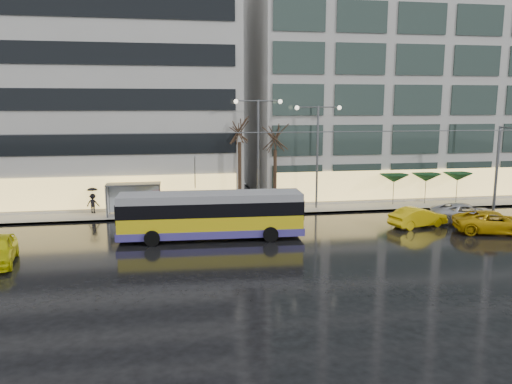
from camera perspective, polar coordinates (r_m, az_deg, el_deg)
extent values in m
plane|color=black|center=(30.86, 0.01, -6.53)|extent=(140.00, 140.00, 0.00)
cube|color=gray|center=(44.59, -0.46, -1.26)|extent=(80.00, 10.00, 0.15)
cube|color=slate|center=(39.81, 0.68, -2.64)|extent=(80.00, 0.10, 0.15)
cube|color=#ABA9A3|center=(49.48, -23.03, 11.97)|extent=(34.00, 14.00, 22.00)
cube|color=#ABA9A3|center=(53.93, 17.29, 13.67)|extent=(32.00, 14.00, 25.00)
cube|color=yellow|center=(33.04, -5.14, -3.59)|extent=(11.98, 2.94, 1.49)
cube|color=#43388E|center=(33.16, -5.12, -4.43)|extent=(12.02, 2.98, 0.50)
cube|color=black|center=(32.80, -5.17, -1.74)|extent=(12.00, 2.96, 0.89)
cube|color=gray|center=(32.67, -5.19, -0.55)|extent=(11.98, 2.94, 0.50)
cube|color=black|center=(33.58, 5.08, -1.73)|extent=(0.15, 2.28, 1.29)
cube|color=black|center=(33.16, -15.54, -2.21)|extent=(0.15, 2.28, 1.29)
cylinder|color=black|center=(34.70, 1.03, -3.82)|extent=(1.00, 0.39, 0.99)
cylinder|color=black|center=(32.33, 1.67, -4.86)|extent=(1.00, 0.39, 0.99)
cylinder|color=black|center=(34.45, -11.49, -4.13)|extent=(1.00, 0.39, 0.99)
cylinder|color=black|center=(32.06, -11.80, -5.20)|extent=(1.00, 0.39, 0.99)
cylinder|color=#595B60|center=(33.35, -6.99, 2.13)|extent=(0.20, 3.69, 2.61)
cylinder|color=#595B60|center=(33.84, -7.00, 2.24)|extent=(0.20, 3.69, 2.61)
cylinder|color=#595B60|center=(46.61, 25.82, 2.49)|extent=(0.24, 0.24, 7.00)
cylinder|color=#595B60|center=(35.48, 0.06, 6.80)|extent=(42.00, 0.04, 0.04)
cylinder|color=#595B60|center=(35.97, -0.08, 6.84)|extent=(42.00, 0.04, 0.04)
cube|color=#595B60|center=(40.27, -13.84, 0.88)|extent=(4.20, 1.60, 0.12)
cube|color=silver|center=(41.17, -13.70, -0.69)|extent=(4.00, 0.05, 2.20)
cube|color=white|center=(40.69, -16.65, -0.95)|extent=(0.10, 1.40, 2.20)
cylinder|color=#595B60|center=(40.00, -16.69, -1.14)|extent=(0.10, 0.10, 2.40)
cylinder|color=#595B60|center=(41.36, -16.46, -0.77)|extent=(0.10, 0.10, 2.40)
cylinder|color=#595B60|center=(39.69, -10.96, -0.98)|extent=(0.10, 0.10, 2.40)
cylinder|color=#595B60|center=(41.06, -10.92, -0.61)|extent=(0.10, 0.10, 2.40)
cylinder|color=#595B60|center=(40.78, 0.25, 4.18)|extent=(0.18, 0.18, 9.00)
cylinder|color=#595B60|center=(40.43, -1.02, 10.38)|extent=(1.80, 0.10, 0.10)
cylinder|color=#595B60|center=(40.74, 1.52, 10.37)|extent=(1.80, 0.10, 0.10)
sphere|color=#FFF2CC|center=(40.30, -2.31, 10.30)|extent=(0.36, 0.36, 0.36)
sphere|color=#FFF2CC|center=(40.92, 2.78, 10.29)|extent=(0.36, 0.36, 0.36)
cylinder|color=#595B60|center=(41.95, 7.01, 3.93)|extent=(0.18, 0.18, 8.50)
cylinder|color=#595B60|center=(41.47, 5.93, 9.63)|extent=(1.80, 0.10, 0.10)
cylinder|color=#595B60|center=(41.98, 8.33, 9.58)|extent=(1.80, 0.10, 0.10)
sphere|color=#FFF2CC|center=(41.24, 4.70, 9.57)|extent=(0.36, 0.36, 0.36)
sphere|color=#FFF2CC|center=(42.27, 9.50, 9.48)|extent=(0.36, 0.36, 0.36)
cylinder|color=black|center=(40.96, -1.87, 1.81)|extent=(0.28, 0.28, 5.60)
cylinder|color=black|center=(41.71, 2.19, 1.47)|extent=(0.28, 0.28, 4.90)
cylinder|color=#595B60|center=(45.05, 15.42, 0.01)|extent=(0.06, 0.06, 2.20)
cone|color=#0E3618|center=(44.86, 15.49, 1.52)|extent=(2.50, 2.50, 0.70)
cylinder|color=#595B60|center=(46.39, 18.78, 0.12)|extent=(0.06, 0.06, 2.20)
cone|color=#0E3618|center=(46.21, 18.86, 1.58)|extent=(2.50, 2.50, 0.70)
cylinder|color=#595B60|center=(47.88, 21.94, 0.22)|extent=(0.06, 0.06, 2.20)
cone|color=#0E3618|center=(47.71, 22.04, 1.64)|extent=(2.50, 2.50, 0.70)
imported|color=#E3BC0B|center=(38.02, 18.02, -2.75)|extent=(4.58, 2.58, 1.43)
imported|color=#D2A00B|center=(38.18, 25.65, -3.14)|extent=(5.94, 4.00, 1.51)
imported|color=#B8B7BC|center=(40.58, 22.96, -2.26)|extent=(5.69, 3.92, 1.45)
imported|color=black|center=(39.36, -11.20, -1.56)|extent=(0.73, 0.58, 1.75)
imported|color=#C54168|center=(39.20, -11.24, -0.31)|extent=(1.19, 1.20, 0.88)
imported|color=black|center=(40.43, -7.54, -1.16)|extent=(1.07, 1.04, 1.74)
imported|color=black|center=(42.09, -18.13, -1.25)|extent=(1.11, 0.78, 1.58)
imported|color=black|center=(41.92, -18.20, 0.04)|extent=(0.97, 0.97, 0.72)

